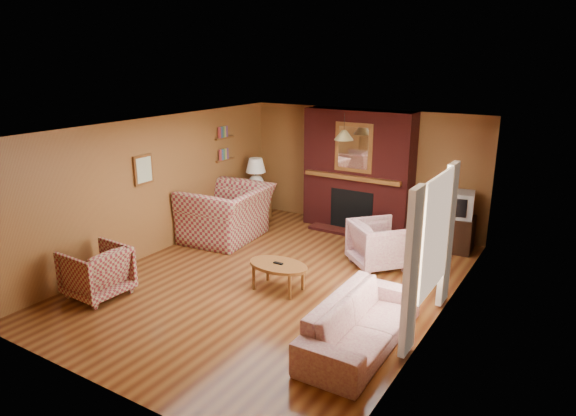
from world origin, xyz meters
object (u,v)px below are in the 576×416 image
Objects in this scene: plaid_armchair at (97,272)px; floral_sofa at (362,322)px; floral_armchair at (379,244)px; plaid_loveseat at (227,213)px; fireplace at (358,172)px; side_table at (256,205)px; crt_tv at (459,204)px; tv_stand at (456,233)px; coffee_table at (278,267)px; table_lamp at (256,173)px.

plaid_armchair is 3.93m from floral_sofa.
floral_sofa is at bearing 149.30° from floral_armchair.
plaid_loveseat is 0.75× the size of floral_sofa.
fireplace is 3.82× the size of side_table.
floral_sofa is 3.64× the size of crt_tv.
tv_stand is at bearing 4.82° from side_table.
plaid_armchair is 0.87× the size of coffee_table.
plaid_loveseat is at bearing -79.36° from table_lamp.
fireplace is at bearing 170.88° from tv_stand.
plaid_armchair reaches higher than tv_stand.
crt_tv is (0.00, -0.01, 0.55)m from tv_stand.
plaid_loveseat is at bearing 46.58° from floral_armchair.
floral_armchair reaches higher than side_table.
plaid_armchair is at bearing -87.98° from table_lamp.
floral_sofa is 2.20× the size of coffee_table.
table_lamp is 1.22× the size of crt_tv.
side_table is (-2.10, -0.53, -0.87)m from fireplace.
fireplace is 2.17m from table_lamp.
tv_stand is at bearing 107.52° from plaid_loveseat.
plaid_loveseat is at bearing -134.76° from fireplace.
tv_stand is at bearing 59.00° from coffee_table.
floral_armchair is 3.43m from side_table.
coffee_table is 1.49× the size of tv_stand.
floral_sofa reaches higher than coffee_table.
coffee_table is (-1.69, 0.77, 0.07)m from floral_sofa.
crt_tv is at bearing 4.74° from table_lamp.
plaid_loveseat reaches higher than floral_sofa.
plaid_loveseat is at bearing -156.75° from crt_tv.
tv_stand is (2.05, -0.18, -0.86)m from fireplace.
floral_armchair reaches higher than tv_stand.
floral_armchair is at bearing -18.46° from table_lamp.
crt_tv is (4.15, 0.34, -0.15)m from table_lamp.
crt_tv is at bearing 58.95° from coffee_table.
floral_sofa is 2.41× the size of floral_armchair.
floral_armchair is 1.88m from coffee_table.
side_table is at bearing 0.00° from table_lamp.
tv_stand is at bearing 90.00° from crt_tv.
side_table is at bearing -175.53° from plaid_armchair.
side_table is (-4.00, 3.48, 0.01)m from floral_sofa.
floral_armchair is 1.51× the size of crt_tv.
plaid_loveseat reaches higher than floral_armchair.
floral_sofa is at bearing -41.03° from side_table.
plaid_loveseat is 2.46× the size of tv_stand.
floral_armchair is (-0.75, 2.40, 0.09)m from floral_sofa.
crt_tv is at bearing -93.97° from tv_stand.
plaid_armchair is 0.95× the size of floral_armchair.
floral_sofa is 5.35m from table_lamp.
plaid_armchair is at bearing -130.97° from crt_tv.
table_lamp reaches higher than side_table.
floral_sofa is at bearing 54.38° from plaid_loveseat.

